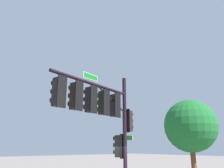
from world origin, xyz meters
name	(u,v)px	position (x,y,z in m)	size (l,w,h in m)	color
signal_pole_assembly	(104,114)	(1.60, 0.33, 3.97)	(5.55, 2.05, 6.11)	black
tree_near	(190,126)	(-10.21, -2.48, 4.28)	(4.60, 4.60, 6.59)	brown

